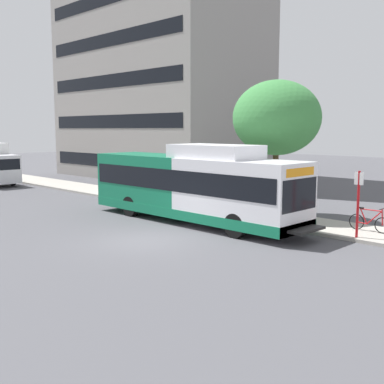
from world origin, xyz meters
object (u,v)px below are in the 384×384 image
at_px(bicycle_parked, 369,221).
at_px(street_tree_near_stop, 277,118).
at_px(transit_bus, 193,186).
at_px(bus_stop_sign_pole, 358,199).

relative_size(bicycle_parked, street_tree_near_stop, 0.27).
bearing_deg(transit_bus, bus_stop_sign_pole, -75.54).
height_order(transit_bus, bicycle_parked, transit_bus).
bearing_deg(bus_stop_sign_pole, street_tree_near_stop, 69.30).
height_order(transit_bus, street_tree_near_stop, street_tree_near_stop).
height_order(bus_stop_sign_pole, bicycle_parked, bus_stop_sign_pole).
relative_size(bus_stop_sign_pole, street_tree_near_stop, 0.40).
bearing_deg(bus_stop_sign_pole, transit_bus, 104.46).
relative_size(bus_stop_sign_pole, bicycle_parked, 1.48).
xyz_separation_m(bus_stop_sign_pole, street_tree_near_stop, (1.98, 5.25, 3.21)).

